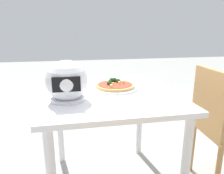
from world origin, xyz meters
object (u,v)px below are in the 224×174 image
(chair_side, at_px, (219,123))
(pizza, at_px, (115,85))
(motorcycle_helmet, at_px, (67,82))
(dining_table, at_px, (109,106))

(chair_side, bearing_deg, pizza, -13.02)
(chair_side, bearing_deg, motorcycle_helmet, 2.02)
(chair_side, bearing_deg, dining_table, -8.08)
(dining_table, height_order, chair_side, chair_side)
(dining_table, bearing_deg, motorcycle_helmet, 28.85)
(dining_table, xyz_separation_m, motorcycle_helmet, (0.27, 0.15, 0.22))
(dining_table, distance_m, chair_side, 0.81)
(pizza, distance_m, motorcycle_helmet, 0.39)
(dining_table, distance_m, pizza, 0.15)
(pizza, relative_size, chair_side, 0.30)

